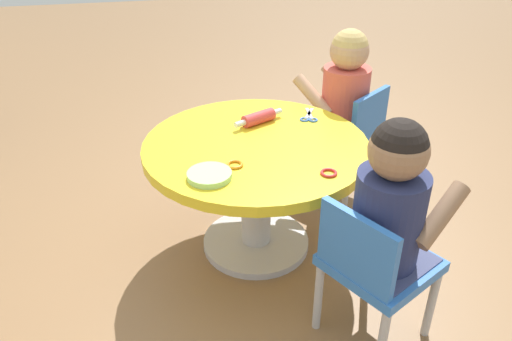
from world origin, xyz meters
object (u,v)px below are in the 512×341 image
at_px(child_chair_left, 374,266).
at_px(seated_child_left, 392,200).
at_px(seated_child_right, 345,86).
at_px(rolling_pin, 259,118).
at_px(craft_table, 256,170).
at_px(child_chair_right, 348,134).
at_px(craft_scissors, 309,117).

relative_size(child_chair_left, seated_child_left, 1.05).
height_order(seated_child_right, rolling_pin, seated_child_right).
xyz_separation_m(craft_table, rolling_pin, (0.16, -0.04, 0.15)).
height_order(child_chair_right, seated_child_right, seated_child_right).
xyz_separation_m(craft_table, craft_scissors, (0.18, -0.26, 0.12)).
distance_m(seated_child_left, child_chair_right, 0.92).
height_order(seated_child_left, craft_scissors, seated_child_left).
height_order(child_chair_right, craft_scissors, child_chair_right).
bearing_deg(seated_child_left, rolling_pin, 19.62).
distance_m(craft_table, seated_child_right, 0.63).
bearing_deg(child_chair_right, seated_child_right, 36.56).
bearing_deg(rolling_pin, craft_scissors, -86.95).
bearing_deg(child_chair_left, craft_table, 25.10).
xyz_separation_m(craft_table, seated_child_left, (-0.53, -0.29, 0.17)).
bearing_deg(child_chair_right, rolling_pin, 110.02).
height_order(child_chair_left, seated_child_right, seated_child_right).
bearing_deg(child_chair_right, craft_scissors, 122.43).
relative_size(craft_table, seated_child_left, 1.67).
relative_size(child_chair_right, craft_scissors, 3.77).
xyz_separation_m(craft_table, child_chair_right, (0.33, -0.51, -0.06)).
bearing_deg(rolling_pin, child_chair_right, -69.98).
distance_m(child_chair_left, seated_child_left, 0.23).
distance_m(rolling_pin, craft_scissors, 0.22).
bearing_deg(rolling_pin, seated_child_right, -65.43).
xyz_separation_m(seated_child_left, craft_scissors, (0.71, 0.03, -0.05)).
height_order(seated_child_left, seated_child_right, same).
height_order(craft_table, child_chair_right, child_chair_right).
height_order(craft_table, seated_child_right, seated_child_right).
bearing_deg(craft_scissors, seated_child_right, -49.75).
relative_size(child_chair_left, child_chair_right, 1.00).
bearing_deg(seated_child_left, seated_child_right, -12.04).
bearing_deg(rolling_pin, child_chair_left, -163.42).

